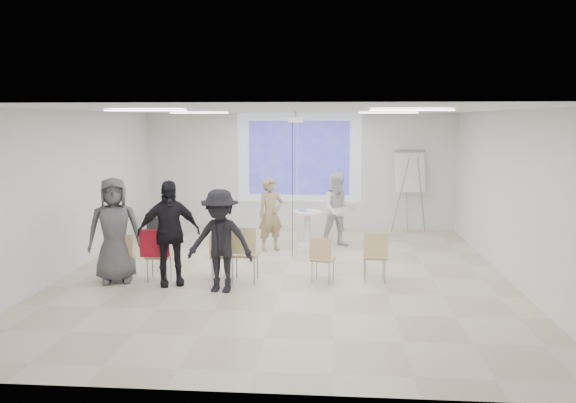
# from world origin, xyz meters

# --- Properties ---
(floor) EXTENTS (8.00, 9.00, 0.10)m
(floor) POSITION_xyz_m (0.00, 0.00, -0.05)
(floor) COLOR beige
(floor) RESTS_ON ground
(ceiling) EXTENTS (8.00, 9.00, 0.10)m
(ceiling) POSITION_xyz_m (0.00, 0.00, 3.05)
(ceiling) COLOR white
(ceiling) RESTS_ON wall_back
(wall_back) EXTENTS (8.00, 0.10, 3.00)m
(wall_back) POSITION_xyz_m (0.00, 4.55, 1.50)
(wall_back) COLOR silver
(wall_back) RESTS_ON floor
(wall_left) EXTENTS (0.10, 9.00, 3.00)m
(wall_left) POSITION_xyz_m (-4.05, 0.00, 1.50)
(wall_left) COLOR silver
(wall_left) RESTS_ON floor
(wall_right) EXTENTS (0.10, 9.00, 3.00)m
(wall_right) POSITION_xyz_m (4.05, 0.00, 1.50)
(wall_right) COLOR silver
(wall_right) RESTS_ON floor
(projection_halo) EXTENTS (3.20, 0.01, 2.30)m
(projection_halo) POSITION_xyz_m (0.00, 4.49, 1.85)
(projection_halo) COLOR silver
(projection_halo) RESTS_ON wall_back
(projection_image) EXTENTS (2.60, 0.01, 1.90)m
(projection_image) POSITION_xyz_m (0.00, 4.47, 1.85)
(projection_image) COLOR #3737BB
(projection_image) RESTS_ON wall_back
(pedestal_table) EXTENTS (0.83, 0.83, 0.82)m
(pedestal_table) POSITION_xyz_m (0.31, 2.40, 0.46)
(pedestal_table) COLOR white
(pedestal_table) RESTS_ON floor
(player_left) EXTENTS (0.79, 0.71, 1.80)m
(player_left) POSITION_xyz_m (-0.46, 1.91, 0.90)
(player_left) COLOR tan
(player_left) RESTS_ON floor
(player_right) EXTENTS (1.01, 0.87, 1.85)m
(player_right) POSITION_xyz_m (1.01, 2.48, 0.93)
(player_right) COLOR white
(player_right) RESTS_ON floor
(controller_left) EXTENTS (0.09, 0.12, 0.04)m
(controller_left) POSITION_xyz_m (-0.28, 2.16, 1.19)
(controller_left) COLOR silver
(controller_left) RESTS_ON player_left
(controller_right) EXTENTS (0.07, 0.13, 0.04)m
(controller_right) POSITION_xyz_m (0.83, 2.73, 1.25)
(controller_right) COLOR white
(controller_right) RESTS_ON player_right
(chair_far_left) EXTENTS (0.45, 0.47, 0.83)m
(chair_far_left) POSITION_xyz_m (-2.85, -0.49, 0.49)
(chair_far_left) COLOR tan
(chair_far_left) RESTS_ON floor
(chair_left_mid) EXTENTS (0.43, 0.46, 0.88)m
(chair_left_mid) POSITION_xyz_m (-2.19, -0.58, 0.52)
(chair_left_mid) COLOR tan
(chair_left_mid) RESTS_ON floor
(chair_left_inner) EXTENTS (0.43, 0.46, 0.82)m
(chair_left_inner) POSITION_xyz_m (-1.11, -0.34, 0.48)
(chair_left_inner) COLOR tan
(chair_left_inner) RESTS_ON floor
(chair_center) EXTENTS (0.48, 0.52, 1.00)m
(chair_center) POSITION_xyz_m (-0.66, -0.57, 0.59)
(chair_center) COLOR tan
(chair_center) RESTS_ON floor
(chair_right_inner) EXTENTS (0.47, 0.49, 0.81)m
(chair_right_inner) POSITION_xyz_m (0.69, -0.43, 0.48)
(chair_right_inner) COLOR tan
(chair_right_inner) RESTS_ON floor
(chair_right_far) EXTENTS (0.42, 0.45, 0.89)m
(chair_right_far) POSITION_xyz_m (1.61, -0.34, 0.53)
(chair_right_far) COLOR tan
(chair_right_far) RESTS_ON floor
(red_jacket) EXTENTS (0.49, 0.13, 0.47)m
(red_jacket) POSITION_xyz_m (-2.19, -0.72, 0.72)
(red_jacket) COLOR maroon
(red_jacket) RESTS_ON chair_left_mid
(laptop) EXTENTS (0.33, 0.26, 0.02)m
(laptop) POSITION_xyz_m (-1.12, -0.25, 0.44)
(laptop) COLOR black
(laptop) RESTS_ON chair_left_inner
(audience_left) EXTENTS (1.40, 1.15, 2.08)m
(audience_left) POSITION_xyz_m (-1.93, -0.73, 1.04)
(audience_left) COLOR black
(audience_left) RESTS_ON floor
(audience_mid) EXTENTS (1.32, 0.82, 1.94)m
(audience_mid) POSITION_xyz_m (-0.97, -1.05, 0.97)
(audience_mid) COLOR black
(audience_mid) RESTS_ON floor
(audience_outer) EXTENTS (1.18, 0.98, 2.07)m
(audience_outer) POSITION_xyz_m (-2.92, -0.64, 1.03)
(audience_outer) COLOR #515055
(audience_outer) RESTS_ON floor
(flipchart_easel) EXTENTS (0.89, 0.69, 2.09)m
(flipchart_easel) POSITION_xyz_m (2.79, 4.17, 1.54)
(flipchart_easel) COLOR gray
(flipchart_easel) RESTS_ON floor
(av_cart) EXTENTS (0.53, 0.47, 0.67)m
(av_cart) POSITION_xyz_m (-3.40, 3.32, 0.31)
(av_cart) COLOR black
(av_cart) RESTS_ON floor
(ceiling_projector) EXTENTS (0.30, 0.25, 3.00)m
(ceiling_projector) POSITION_xyz_m (0.10, 1.49, 2.69)
(ceiling_projector) COLOR white
(ceiling_projector) RESTS_ON ceiling
(fluor_panel_nw) EXTENTS (1.20, 0.30, 0.02)m
(fluor_panel_nw) POSITION_xyz_m (-2.00, 2.00, 2.97)
(fluor_panel_nw) COLOR white
(fluor_panel_nw) RESTS_ON ceiling
(fluor_panel_ne) EXTENTS (1.20, 0.30, 0.02)m
(fluor_panel_ne) POSITION_xyz_m (2.00, 2.00, 2.97)
(fluor_panel_ne) COLOR white
(fluor_panel_ne) RESTS_ON ceiling
(fluor_panel_sw) EXTENTS (1.20, 0.30, 0.02)m
(fluor_panel_sw) POSITION_xyz_m (-2.00, -1.50, 2.97)
(fluor_panel_sw) COLOR white
(fluor_panel_sw) RESTS_ON ceiling
(fluor_panel_se) EXTENTS (1.20, 0.30, 0.02)m
(fluor_panel_se) POSITION_xyz_m (2.00, -1.50, 2.97)
(fluor_panel_se) COLOR white
(fluor_panel_se) RESTS_ON ceiling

